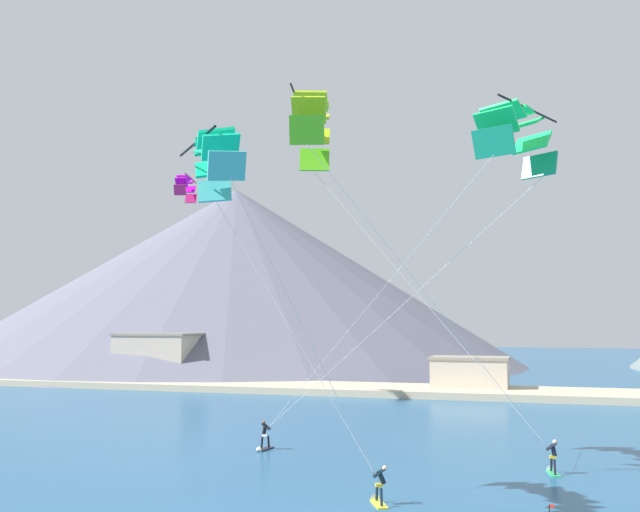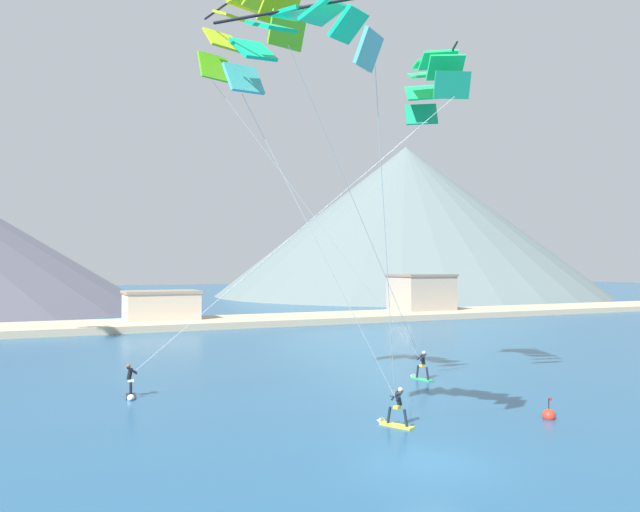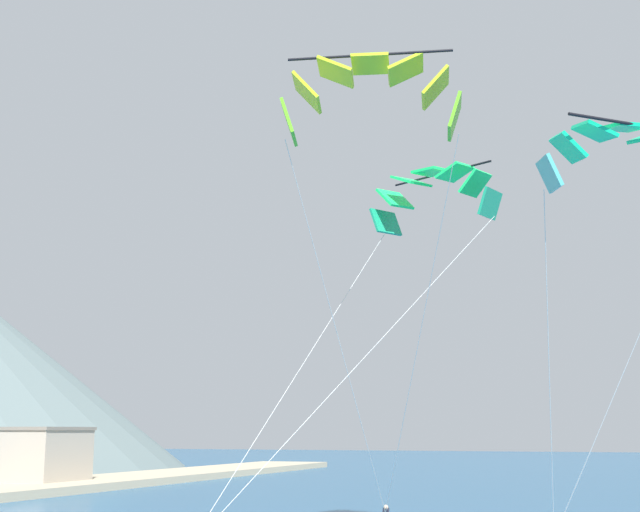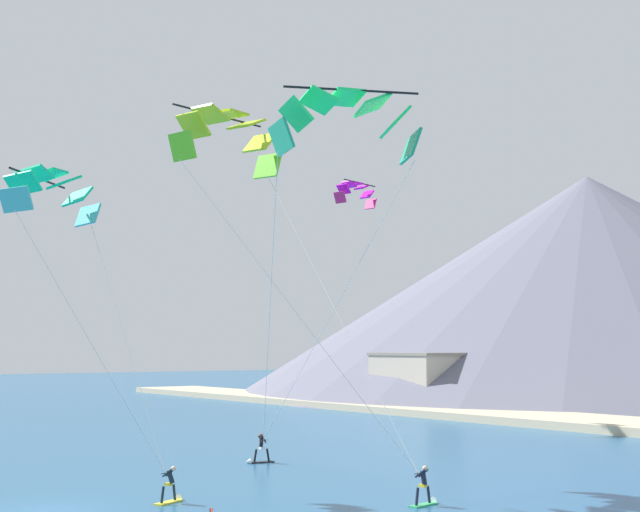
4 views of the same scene
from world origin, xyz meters
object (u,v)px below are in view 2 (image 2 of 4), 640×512
Objects in this scene: parafoil_kite_near_lead at (432,82)px; parafoil_kite_near_trail at (299,39)px; kitesurfer_near_trail at (393,415)px; race_marker_buoy at (549,415)px; kitesurfer_near_lead at (131,388)px; parafoil_kite_mid_center at (249,26)px; kitesurfer_mid_center at (420,371)px.

parafoil_kite_near_lead reaches higher than parafoil_kite_near_trail.
parafoil_kite_near_lead is 1.20× the size of parafoil_kite_near_trail.
kitesurfer_near_trail is at bearing 32.49° from parafoil_kite_near_trail.
parafoil_kite_near_lead is at bearing 37.88° from parafoil_kite_near_trail.
parafoil_kite_near_lead is 17.49m from race_marker_buoy.
kitesurfer_near_lead is 0.10× the size of parafoil_kite_mid_center.
parafoil_kite_mid_center reaches higher than parafoil_kite_near_trail.
parafoil_kite_mid_center is at bearing 131.03° from kitesurfer_near_trail.
kitesurfer_near_lead is at bearing 161.52° from parafoil_kite_near_lead.
parafoil_kite_near_lead reaches higher than race_marker_buoy.
race_marker_buoy is (6.59, -1.86, -0.28)m from kitesurfer_near_trail.
kitesurfer_near_lead is at bearing 103.69° from parafoil_kite_near_trail.
parafoil_kite_mid_center is at bearing 82.08° from parafoil_kite_near_trail.
kitesurfer_near_trail is at bearing -47.85° from kitesurfer_near_lead.
parafoil_kite_near_lead is at bearing -0.30° from parafoil_kite_mid_center.
kitesurfer_mid_center is at bearing 15.32° from parafoil_kite_mid_center.
kitesurfer_mid_center is 0.13× the size of parafoil_kite_near_trail.
kitesurfer_near_trail is 14.97m from parafoil_kite_near_trail.
parafoil_kite_near_lead is 0.94× the size of parafoil_kite_mid_center.
kitesurfer_near_lead is at bearing 142.88° from race_marker_buoy.
parafoil_kite_mid_center is at bearing -164.68° from kitesurfer_mid_center.
parafoil_kite_mid_center is 21.74m from race_marker_buoy.
parafoil_kite_mid_center is at bearing 147.69° from race_marker_buoy.
race_marker_buoy is at bearing -81.13° from parafoil_kite_near_lead.
parafoil_kite_near_lead is at bearing -112.71° from kitesurfer_mid_center.
race_marker_buoy is (11.07, -7.00, -17.35)m from parafoil_kite_mid_center.
parafoil_kite_mid_center is (-4.47, 5.14, 17.06)m from kitesurfer_near_trail.
kitesurfer_mid_center is at bearing 43.45° from parafoil_kite_near_trail.
kitesurfer_near_trail is 0.10× the size of parafoil_kite_mid_center.
parafoil_kite_mid_center reaches higher than kitesurfer_mid_center.
kitesurfer_mid_center is at bearing -6.14° from kitesurfer_near_lead.
race_marker_buoy is at bearing -37.12° from kitesurfer_near_lead.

